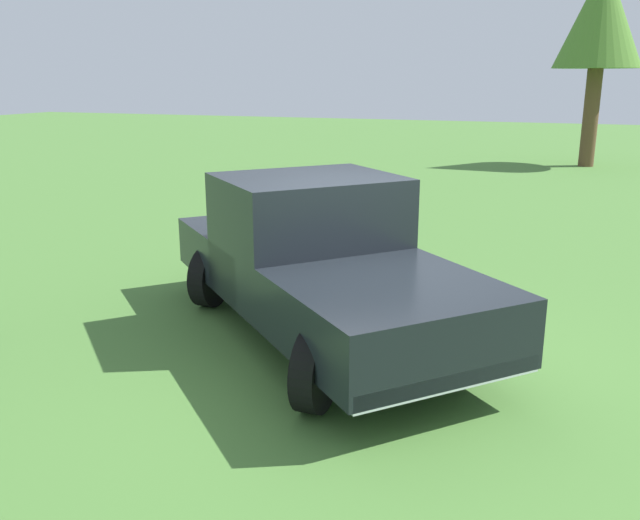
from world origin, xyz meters
TOP-DOWN VIEW (x-y plane):
  - ground_plane at (0.00, 0.00)m, footprint 80.00×80.00m
  - pickup_truck at (0.57, 0.86)m, footprint 4.78×4.90m
  - tree_back_right at (17.76, -2.24)m, footprint 2.73×2.73m

SIDE VIEW (x-z plane):
  - ground_plane at x=0.00m, z-range 0.00..0.00m
  - pickup_truck at x=0.57m, z-range 0.03..1.83m
  - tree_back_right at x=17.76m, z-range 1.47..7.87m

